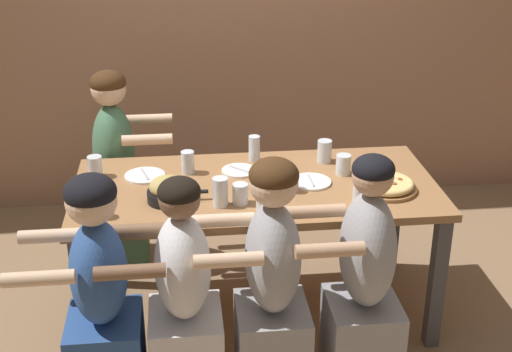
# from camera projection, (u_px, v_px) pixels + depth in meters

# --- Properties ---
(ground_plane) EXTENTS (18.00, 18.00, 0.00)m
(ground_plane) POSITION_uv_depth(u_px,v_px,m) (256.00, 311.00, 3.94)
(ground_plane) COLOR #896B4C
(ground_plane) RESTS_ON ground
(dining_table) EXTENTS (1.84, 0.87, 0.77)m
(dining_table) POSITION_uv_depth(u_px,v_px,m) (256.00, 201.00, 3.66)
(dining_table) COLOR #996B42
(dining_table) RESTS_ON ground
(pizza_board_main) EXTENTS (0.31, 0.31, 0.05)m
(pizza_board_main) POSITION_uv_depth(u_px,v_px,m) (386.00, 185.00, 3.55)
(pizza_board_main) COLOR #996B42
(pizza_board_main) RESTS_ON dining_table
(skillet_bowl) EXTENTS (0.30, 0.20, 0.13)m
(skillet_bowl) POSITION_uv_depth(u_px,v_px,m) (168.00, 190.00, 3.43)
(skillet_bowl) COLOR black
(skillet_bowl) RESTS_ON dining_table
(empty_plate_a) EXTENTS (0.19, 0.19, 0.02)m
(empty_plate_a) POSITION_uv_depth(u_px,v_px,m) (239.00, 171.00, 3.77)
(empty_plate_a) COLOR white
(empty_plate_a) RESTS_ON dining_table
(empty_plate_b) EXTENTS (0.21, 0.21, 0.02)m
(empty_plate_b) POSITION_uv_depth(u_px,v_px,m) (145.00, 176.00, 3.71)
(empty_plate_b) COLOR white
(empty_plate_b) RESTS_ON dining_table
(empty_plate_c) EXTENTS (0.21, 0.21, 0.02)m
(empty_plate_c) POSITION_uv_depth(u_px,v_px,m) (311.00, 182.00, 3.64)
(empty_plate_c) COLOR white
(empty_plate_c) RESTS_ON dining_table
(cocktail_glass_blue) EXTENTS (0.08, 0.08, 0.12)m
(cocktail_glass_blue) POSITION_uv_depth(u_px,v_px,m) (265.00, 201.00, 3.36)
(cocktail_glass_blue) COLOR silver
(cocktail_glass_blue) RESTS_ON dining_table
(drinking_glass_a) EXTENTS (0.08, 0.08, 0.12)m
(drinking_glass_a) POSITION_uv_depth(u_px,v_px,m) (324.00, 152.00, 3.87)
(drinking_glass_a) COLOR silver
(drinking_glass_a) RESTS_ON dining_table
(drinking_glass_b) EXTENTS (0.08, 0.08, 0.11)m
(drinking_glass_b) POSITION_uv_depth(u_px,v_px,m) (343.00, 166.00, 3.73)
(drinking_glass_b) COLOR silver
(drinking_glass_b) RESTS_ON dining_table
(drinking_glass_c) EXTENTS (0.07, 0.07, 0.12)m
(drinking_glass_c) POSITION_uv_depth(u_px,v_px,m) (188.00, 164.00, 3.74)
(drinking_glass_c) COLOR silver
(drinking_glass_c) RESTS_ON dining_table
(drinking_glass_d) EXTENTS (0.07, 0.07, 0.12)m
(drinking_glass_d) POSITION_uv_depth(u_px,v_px,m) (360.00, 193.00, 3.41)
(drinking_glass_d) COLOR silver
(drinking_glass_d) RESTS_ON dining_table
(drinking_glass_e) EXTENTS (0.07, 0.07, 0.15)m
(drinking_glass_e) POSITION_uv_depth(u_px,v_px,m) (90.00, 204.00, 3.27)
(drinking_glass_e) COLOR silver
(drinking_glass_e) RESTS_ON dining_table
(drinking_glass_f) EXTENTS (0.08, 0.08, 0.10)m
(drinking_glass_f) POSITION_uv_depth(u_px,v_px,m) (240.00, 195.00, 3.41)
(drinking_glass_f) COLOR silver
(drinking_glass_f) RESTS_ON dining_table
(drinking_glass_g) EXTENTS (0.08, 0.08, 0.11)m
(drinking_glass_g) POSITION_uv_depth(u_px,v_px,m) (95.00, 168.00, 3.70)
(drinking_glass_g) COLOR silver
(drinking_glass_g) RESTS_ON dining_table
(drinking_glass_h) EXTENTS (0.07, 0.07, 0.14)m
(drinking_glass_h) POSITION_uv_depth(u_px,v_px,m) (220.00, 193.00, 3.38)
(drinking_glass_h) COLOR silver
(drinking_glass_h) RESTS_ON dining_table
(drinking_glass_i) EXTENTS (0.07, 0.07, 0.11)m
(drinking_glass_i) POSITION_uv_depth(u_px,v_px,m) (288.00, 183.00, 3.53)
(drinking_glass_i) COLOR silver
(drinking_glass_i) RESTS_ON dining_table
(drinking_glass_j) EXTENTS (0.06, 0.06, 0.14)m
(drinking_glass_j) POSITION_uv_depth(u_px,v_px,m) (254.00, 150.00, 3.89)
(drinking_glass_j) COLOR silver
(drinking_glass_j) RESTS_ON dining_table
(diner_near_midright) EXTENTS (0.51, 0.40, 1.19)m
(diner_near_midright) POSITION_uv_depth(u_px,v_px,m) (364.00, 291.00, 3.16)
(diner_near_midright) COLOR #99999E
(diner_near_midright) RESTS_ON ground
(diner_near_left) EXTENTS (0.51, 0.40, 1.15)m
(diner_near_left) POSITION_uv_depth(u_px,v_px,m) (101.00, 306.00, 3.04)
(diner_near_left) COLOR #2D5193
(diner_near_left) RESTS_ON ground
(diner_near_center) EXTENTS (0.51, 0.40, 1.19)m
(diner_near_center) POSITION_uv_depth(u_px,v_px,m) (273.00, 293.00, 3.11)
(diner_near_center) COLOR #99999E
(diner_near_center) RESTS_ON ground
(diner_far_left) EXTENTS (0.51, 0.40, 1.21)m
(diner_far_left) POSITION_uv_depth(u_px,v_px,m) (117.00, 177.00, 4.23)
(diner_far_left) COLOR #477556
(diner_far_left) RESTS_ON ground
(diner_near_midleft) EXTENTS (0.51, 0.40, 1.13)m
(diner_near_midleft) POSITION_uv_depth(u_px,v_px,m) (184.00, 308.00, 3.09)
(diner_near_midleft) COLOR silver
(diner_near_midleft) RESTS_ON ground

